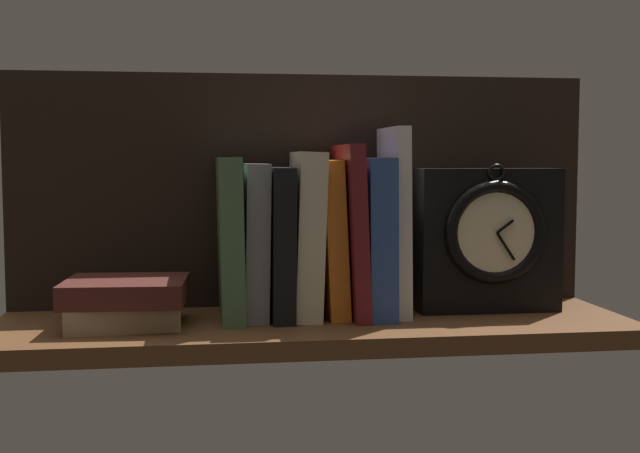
{
  "coord_description": "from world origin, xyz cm",
  "views": [
    {
      "loc": [
        -15.34,
        -109.63,
        21.61
      ],
      "look_at": [
        1.12,
        3.26,
        12.31
      ],
      "focal_mm": 46.82,
      "sensor_mm": 36.0,
      "label": 1
    }
  ],
  "objects_px": {
    "book_gray_chess": "(255,241)",
    "book_stack_side": "(124,302)",
    "book_cream_twain": "(306,234)",
    "book_white_catcher": "(394,221)",
    "book_blue_modern": "(372,236)",
    "book_green_romantic": "(230,238)",
    "book_black_skeptic": "(280,242)",
    "framed_clock": "(488,239)",
    "book_maroon_dawkins": "(350,230)",
    "book_orange_pandolfini": "(331,238)"
  },
  "relations": [
    {
      "from": "book_gray_chess",
      "to": "book_stack_side",
      "type": "xyz_separation_m",
      "value": [
        -0.17,
        -0.04,
        -0.07
      ]
    },
    {
      "from": "book_cream_twain",
      "to": "book_white_catcher",
      "type": "relative_size",
      "value": 0.87
    },
    {
      "from": "book_blue_modern",
      "to": "book_stack_side",
      "type": "xyz_separation_m",
      "value": [
        -0.33,
        -0.04,
        -0.08
      ]
    },
    {
      "from": "book_cream_twain",
      "to": "book_blue_modern",
      "type": "xyz_separation_m",
      "value": [
        0.09,
        0.0,
        -0.0
      ]
    },
    {
      "from": "book_green_romantic",
      "to": "book_black_skeptic",
      "type": "xyz_separation_m",
      "value": [
        0.07,
        0.0,
        -0.01
      ]
    },
    {
      "from": "book_green_romantic",
      "to": "book_white_catcher",
      "type": "xyz_separation_m",
      "value": [
        0.23,
        0.0,
        0.02
      ]
    },
    {
      "from": "book_green_romantic",
      "to": "framed_clock",
      "type": "xyz_separation_m",
      "value": [
        0.36,
        -0.0,
        -0.01
      ]
    },
    {
      "from": "book_black_skeptic",
      "to": "book_maroon_dawkins",
      "type": "distance_m",
      "value": 0.1
    },
    {
      "from": "book_black_skeptic",
      "to": "book_white_catcher",
      "type": "height_order",
      "value": "book_white_catcher"
    },
    {
      "from": "book_cream_twain",
      "to": "book_maroon_dawkins",
      "type": "bearing_deg",
      "value": 0.0
    },
    {
      "from": "book_blue_modern",
      "to": "book_stack_side",
      "type": "distance_m",
      "value": 0.35
    },
    {
      "from": "book_orange_pandolfini",
      "to": "framed_clock",
      "type": "xyz_separation_m",
      "value": [
        0.23,
        -0.0,
        -0.0
      ]
    },
    {
      "from": "book_orange_pandolfini",
      "to": "book_blue_modern",
      "type": "xyz_separation_m",
      "value": [
        0.06,
        0.0,
        0.0
      ]
    },
    {
      "from": "book_cream_twain",
      "to": "framed_clock",
      "type": "xyz_separation_m",
      "value": [
        0.26,
        -0.0,
        -0.01
      ]
    },
    {
      "from": "book_blue_modern",
      "to": "book_stack_side",
      "type": "relative_size",
      "value": 1.34
    },
    {
      "from": "book_gray_chess",
      "to": "book_cream_twain",
      "type": "xyz_separation_m",
      "value": [
        0.07,
        0.0,
        0.01
      ]
    },
    {
      "from": "book_white_catcher",
      "to": "book_black_skeptic",
      "type": "bearing_deg",
      "value": 180.0
    },
    {
      "from": "book_orange_pandolfini",
      "to": "framed_clock",
      "type": "relative_size",
      "value": 1.02
    },
    {
      "from": "book_gray_chess",
      "to": "book_maroon_dawkins",
      "type": "relative_size",
      "value": 0.89
    },
    {
      "from": "book_gray_chess",
      "to": "book_stack_side",
      "type": "relative_size",
      "value": 1.3
    },
    {
      "from": "book_gray_chess",
      "to": "framed_clock",
      "type": "height_order",
      "value": "same"
    },
    {
      "from": "book_green_romantic",
      "to": "framed_clock",
      "type": "bearing_deg",
      "value": -0.6
    },
    {
      "from": "book_black_skeptic",
      "to": "book_blue_modern",
      "type": "xyz_separation_m",
      "value": [
        0.13,
        0.0,
        0.01
      ]
    },
    {
      "from": "book_stack_side",
      "to": "book_blue_modern",
      "type": "bearing_deg",
      "value": 6.65
    },
    {
      "from": "book_cream_twain",
      "to": "book_black_skeptic",
      "type": "bearing_deg",
      "value": 180.0
    },
    {
      "from": "framed_clock",
      "to": "book_black_skeptic",
      "type": "bearing_deg",
      "value": 179.27
    },
    {
      "from": "book_maroon_dawkins",
      "to": "book_stack_side",
      "type": "bearing_deg",
      "value": -172.66
    },
    {
      "from": "book_green_romantic",
      "to": "book_gray_chess",
      "type": "bearing_deg",
      "value": 0.0
    },
    {
      "from": "book_gray_chess",
      "to": "book_white_catcher",
      "type": "distance_m",
      "value": 0.19
    },
    {
      "from": "book_blue_modern",
      "to": "book_maroon_dawkins",
      "type": "bearing_deg",
      "value": 180.0
    },
    {
      "from": "book_stack_side",
      "to": "book_gray_chess",
      "type": "bearing_deg",
      "value": 12.77
    },
    {
      "from": "book_green_romantic",
      "to": "book_white_catcher",
      "type": "distance_m",
      "value": 0.23
    },
    {
      "from": "book_stack_side",
      "to": "book_white_catcher",
      "type": "bearing_deg",
      "value": 6.09
    },
    {
      "from": "book_orange_pandolfini",
      "to": "book_blue_modern",
      "type": "height_order",
      "value": "book_blue_modern"
    },
    {
      "from": "framed_clock",
      "to": "book_white_catcher",
      "type": "bearing_deg",
      "value": 178.41
    },
    {
      "from": "book_stack_side",
      "to": "book_black_skeptic",
      "type": "bearing_deg",
      "value": 10.75
    },
    {
      "from": "book_black_skeptic",
      "to": "book_maroon_dawkins",
      "type": "bearing_deg",
      "value": 0.0
    },
    {
      "from": "book_maroon_dawkins",
      "to": "book_stack_side",
      "type": "xyz_separation_m",
      "value": [
        -0.3,
        -0.04,
        -0.09
      ]
    },
    {
      "from": "book_maroon_dawkins",
      "to": "book_cream_twain",
      "type": "bearing_deg",
      "value": 180.0
    },
    {
      "from": "book_blue_modern",
      "to": "book_stack_side",
      "type": "bearing_deg",
      "value": -173.35
    },
    {
      "from": "book_black_skeptic",
      "to": "book_stack_side",
      "type": "xyz_separation_m",
      "value": [
        -0.21,
        -0.04,
        -0.07
      ]
    },
    {
      "from": "book_green_romantic",
      "to": "book_black_skeptic",
      "type": "height_order",
      "value": "book_green_romantic"
    },
    {
      "from": "book_orange_pandolfini",
      "to": "book_stack_side",
      "type": "distance_m",
      "value": 0.29
    },
    {
      "from": "book_cream_twain",
      "to": "book_orange_pandolfini",
      "type": "xyz_separation_m",
      "value": [
        0.03,
        0.0,
        -0.01
      ]
    },
    {
      "from": "book_gray_chess",
      "to": "framed_clock",
      "type": "distance_m",
      "value": 0.33
    },
    {
      "from": "book_maroon_dawkins",
      "to": "book_stack_side",
      "type": "height_order",
      "value": "book_maroon_dawkins"
    },
    {
      "from": "book_green_romantic",
      "to": "book_orange_pandolfini",
      "type": "height_order",
      "value": "book_green_romantic"
    },
    {
      "from": "book_green_romantic",
      "to": "book_cream_twain",
      "type": "height_order",
      "value": "book_cream_twain"
    },
    {
      "from": "book_orange_pandolfini",
      "to": "book_white_catcher",
      "type": "height_order",
      "value": "book_white_catcher"
    },
    {
      "from": "book_black_skeptic",
      "to": "book_white_catcher",
      "type": "relative_size",
      "value": 0.79
    }
  ]
}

